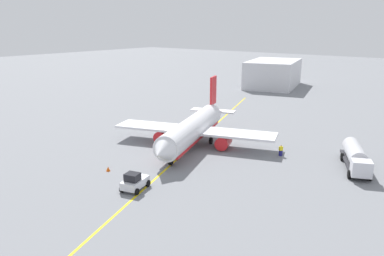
% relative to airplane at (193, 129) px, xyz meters
% --- Properties ---
extents(ground_plane, '(400.00, 400.00, 0.00)m').
position_rel_airplane_xyz_m(ground_plane, '(0.45, 0.15, -2.68)').
color(ground_plane, slate).
extents(airplane, '(28.35, 26.67, 9.72)m').
position_rel_airplane_xyz_m(airplane, '(0.00, 0.00, 0.00)').
color(airplane, white).
rests_on(airplane, ground).
extents(fuel_tanker, '(10.88, 6.64, 3.15)m').
position_rel_airplane_xyz_m(fuel_tanker, '(-5.22, 23.87, -0.95)').
color(fuel_tanker, '#2D2D33').
rests_on(fuel_tanker, ground).
extents(pushback_tug, '(3.98, 3.05, 2.20)m').
position_rel_airplane_xyz_m(pushback_tug, '(18.00, 5.10, -1.67)').
color(pushback_tug, silver).
rests_on(pushback_tug, ground).
extents(refueling_worker, '(0.63, 0.57, 1.71)m').
position_rel_airplane_xyz_m(refueling_worker, '(-3.86, 13.62, -1.86)').
color(refueling_worker, navy).
rests_on(refueling_worker, ground).
extents(safety_cone_nose, '(0.56, 0.56, 0.63)m').
position_rel_airplane_xyz_m(safety_cone_nose, '(16.04, -2.02, -2.37)').
color(safety_cone_nose, '#F2590F').
rests_on(safety_cone_nose, ground).
extents(distant_hangar, '(25.72, 19.36, 8.20)m').
position_rel_airplane_xyz_m(distant_hangar, '(-63.85, -17.20, 1.42)').
color(distant_hangar, silver).
rests_on(distant_hangar, ground).
extents(taxi_line_marking, '(83.94, 28.89, 0.01)m').
position_rel_airplane_xyz_m(taxi_line_marking, '(0.45, 0.15, -2.67)').
color(taxi_line_marking, yellow).
rests_on(taxi_line_marking, ground).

